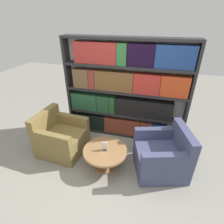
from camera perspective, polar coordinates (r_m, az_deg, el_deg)
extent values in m
plane|color=gray|center=(3.29, -1.54, -20.77)|extent=(14.00, 14.00, 0.00)
cube|color=silver|center=(3.86, 4.68, 7.31)|extent=(2.61, 0.05, 2.17)
cube|color=#262628|center=(4.16, -13.46, 8.24)|extent=(0.05, 0.30, 2.17)
cube|color=#262628|center=(3.75, 23.93, 4.12)|extent=(0.05, 0.30, 2.17)
cube|color=#262628|center=(4.27, 3.78, -6.64)|extent=(2.51, 0.30, 0.05)
cube|color=#262628|center=(3.99, 4.02, -0.59)|extent=(2.51, 0.30, 0.05)
cube|color=#262628|center=(3.75, 4.31, 6.63)|extent=(2.51, 0.30, 0.05)
cube|color=#262628|center=(3.57, 4.64, 14.69)|extent=(2.51, 0.30, 0.05)
cube|color=#262628|center=(3.48, 5.00, 22.96)|extent=(2.51, 0.30, 0.05)
cube|color=black|center=(4.32, -6.66, -2.78)|extent=(0.68, 0.20, 0.39)
cube|color=brown|center=(4.12, 3.43, -4.28)|extent=(0.85, 0.20, 0.39)
cube|color=brown|center=(4.07, 10.19, -5.22)|extent=(0.11, 0.20, 0.39)
cube|color=brown|center=(4.07, 11.87, -5.44)|extent=(0.11, 0.20, 0.39)
cube|color=navy|center=(4.07, 14.93, -5.83)|extent=(0.31, 0.20, 0.39)
cube|color=#255837|center=(4.12, -8.77, 3.57)|extent=(0.61, 0.20, 0.39)
cube|color=#234E2D|center=(3.97, -2.75, 2.87)|extent=(0.28, 0.20, 0.39)
cube|color=#205327|center=(3.91, 0.18, 2.52)|extent=(0.12, 0.20, 0.39)
cube|color=black|center=(3.81, 10.13, 1.28)|extent=(1.23, 0.20, 0.39)
cube|color=brown|center=(3.92, -9.77, 10.93)|extent=(0.34, 0.20, 0.41)
cube|color=maroon|center=(3.83, -6.35, 10.72)|extent=(0.13, 0.20, 0.41)
cube|color=brown|center=(3.69, 0.70, 10.17)|extent=(0.81, 0.20, 0.41)
cube|color=#B42E26|center=(3.59, 11.28, 9.07)|extent=(0.52, 0.20, 0.41)
cube|color=#C1401C|center=(3.60, 19.78, 7.95)|extent=(0.53, 0.20, 0.41)
cube|color=#A02C28|center=(3.66, -5.35, 18.73)|extent=(0.87, 0.20, 0.41)
cube|color=#306C36|center=(3.51, 3.38, 18.36)|extent=(0.19, 0.20, 0.41)
cube|color=black|center=(3.46, 9.42, 17.87)|extent=(0.51, 0.20, 0.41)
cube|color=navy|center=(3.45, 19.93, 16.57)|extent=(0.70, 0.20, 0.41)
cube|color=olive|center=(3.80, -15.70, -9.26)|extent=(0.91, 0.87, 0.45)
cube|color=olive|center=(3.75, -21.10, -2.72)|extent=(0.20, 0.82, 0.41)
cube|color=olive|center=(3.35, -18.68, -8.43)|extent=(0.72, 0.17, 0.22)
cube|color=olive|center=(3.81, -12.67, -2.58)|extent=(0.72, 0.17, 0.22)
cube|color=#42476B|center=(3.39, 15.28, -14.68)|extent=(1.05, 1.03, 0.45)
cube|color=#42476B|center=(3.24, 22.37, -8.47)|extent=(0.37, 0.82, 0.41)
cube|color=#42476B|center=(3.42, 13.34, -6.73)|extent=(0.72, 0.32, 0.22)
cube|color=#42476B|center=(2.91, 16.63, -14.70)|extent=(0.72, 0.32, 0.22)
cylinder|color=olive|center=(3.36, -2.21, -14.99)|extent=(0.14, 0.14, 0.35)
cylinder|color=olive|center=(3.48, -2.16, -16.86)|extent=(0.44, 0.44, 0.03)
cylinder|color=olive|center=(3.23, -2.28, -12.53)|extent=(0.80, 0.80, 0.04)
cube|color=black|center=(3.22, -2.29, -12.20)|extent=(0.06, 0.06, 0.01)
cube|color=white|center=(3.16, -2.32, -11.08)|extent=(0.10, 0.01, 0.17)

